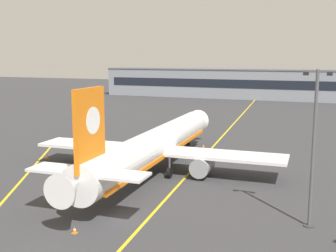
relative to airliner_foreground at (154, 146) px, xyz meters
name	(u,v)px	position (x,y,z in m)	size (l,w,h in m)	color
ground_plane	(119,220)	(3.13, -15.47, -3.37)	(400.00, 400.00, 0.00)	#353538
taxiway_centreline	(210,150)	(3.13, 14.53, -3.37)	(0.30, 180.00, 0.01)	yellow
taxiway_lead_in_stripe	(9,194)	(-10.87, -13.47, -3.37)	(0.30, 60.00, 0.01)	yellow
airliner_foreground	(154,146)	(0.00, 0.00, 0.00)	(32.15, 41.49, 11.65)	white
apron_lamp_post	(313,147)	(18.89, -10.83, 3.58)	(2.24, 0.90, 13.28)	#515156
safety_cone_by_nose_gear	(203,146)	(1.70, 15.79, -3.11)	(0.44, 0.44, 0.55)	orange
safety_cone_by_port_wing	(47,157)	(-16.97, 1.01, -3.11)	(0.44, 0.44, 0.55)	orange
safety_cone_by_tail	(75,230)	(1.05, -19.24, -3.11)	(0.44, 0.44, 0.55)	orange
terminal_building	(269,84)	(0.53, 96.94, 1.66)	(115.96, 12.40, 10.03)	gray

